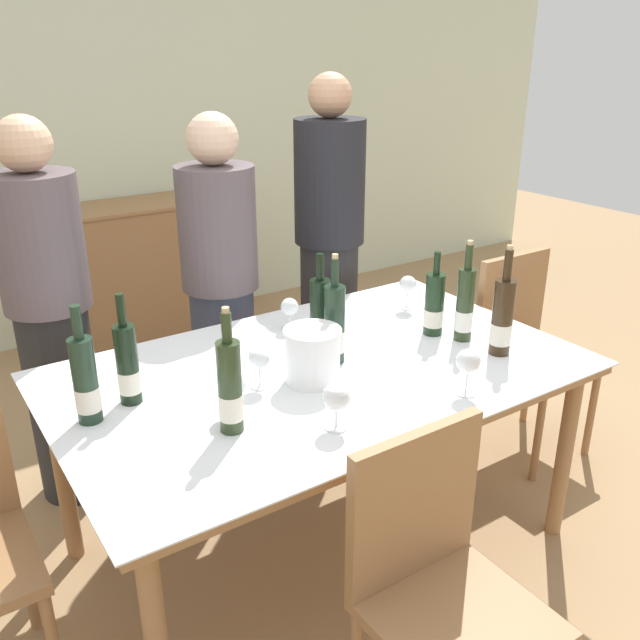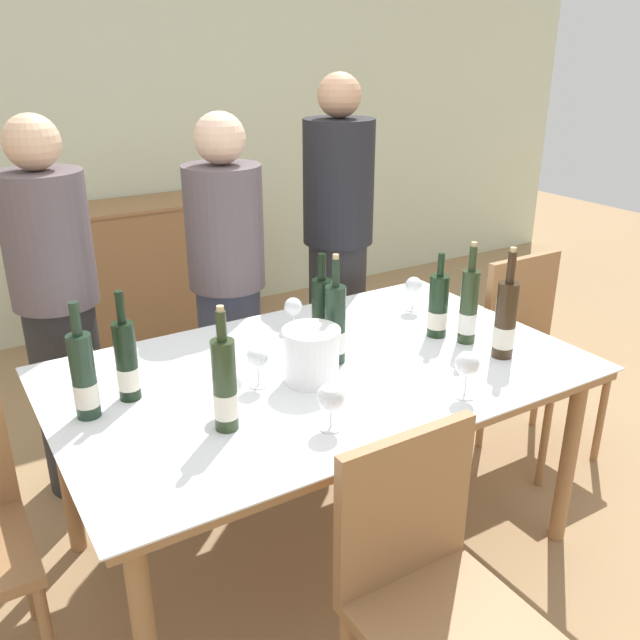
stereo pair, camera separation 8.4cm
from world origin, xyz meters
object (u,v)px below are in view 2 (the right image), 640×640
Objects in this scene: wine_glass_5 at (258,358)px; sideboard_cabinet at (163,268)px; wine_glass_4 at (467,365)px; wine_bottle_2 at (438,308)px; dining_table at (320,384)px; wine_bottle_3 at (469,308)px; person_host at (59,317)px; wine_bottle_7 at (335,326)px; ice_bucket at (311,353)px; wine_bottle_6 at (322,317)px; wine_bottle_1 at (127,363)px; wine_glass_0 at (331,398)px; wine_glass_2 at (293,308)px; person_guest_left at (228,294)px; wine_bottle_0 at (225,387)px; person_guest_right at (338,256)px; wine_glass_3 at (414,287)px; wine_bottle_5 at (505,321)px; chair_near_front at (427,580)px; chair_right_end at (534,345)px; wine_bottle_4 at (84,378)px; wine_glass_1 at (229,383)px.

sideboard_cabinet is at bearing 78.74° from wine_glass_5.
sideboard_cabinet is at bearing 91.32° from wine_glass_4.
dining_table is at bearing -178.97° from wine_bottle_2.
person_host is (-1.27, 0.97, -0.10)m from wine_bottle_3.
dining_table is 4.58× the size of wine_bottle_7.
ice_bucket is at bearing -173.16° from wine_bottle_2.
wine_glass_4 is at bearing -69.69° from wine_bottle_6.
wine_bottle_1 is 0.71m from wine_bottle_7.
wine_bottle_7 is 1.15m from person_host.
wine_bottle_7 reaches higher than wine_glass_4.
wine_glass_0 is 0.76m from wine_glass_2.
wine_bottle_0 is at bearing -114.51° from person_guest_left.
wine_bottle_3 is at bearing -91.27° from person_guest_right.
wine_glass_3 is (0.04, 0.36, -0.03)m from wine_bottle_3.
wine_bottle_5 is 0.45× the size of chair_near_front.
chair_near_front is (-0.78, -1.05, -0.34)m from wine_glass_3.
ice_bucket is 0.86m from person_guest_left.
wine_bottle_0 is 0.43× the size of chair_near_front.
wine_bottle_3 is (0.66, -0.03, 0.04)m from ice_bucket.
wine_glass_4 is (0.20, -0.54, -0.02)m from wine_bottle_6.
wine_bottle_6 is 0.40× the size of chair_right_end.
wine_bottle_4 is (-1.30, 0.08, 0.01)m from wine_bottle_2.
person_guest_right is (1.00, 0.95, -0.01)m from wine_glass_1.
wine_bottle_5 reaches higher than wine_glass_4.
wine_glass_2 is (0.10, 0.36, 0.15)m from dining_table.
person_guest_left is at bearing 83.94° from chair_near_front.
wine_bottle_7 is 0.34m from wine_glass_2.
wine_glass_4 is at bearing -44.07° from ice_bucket.
wine_bottle_7 is 0.32m from wine_glass_5.
chair_right_end is at bearing -30.87° from person_guest_left.
wine_glass_3 is at bearing 7.45° from wine_bottle_4.
wine_bottle_5 is 0.60m from wine_bottle_7.
wine_bottle_6 reaches higher than wine_glass_1.
wine_glass_1 is at bearing -73.90° from person_host.
wine_glass_3 is at bearing 37.82° from wine_glass_0.
person_guest_left is at bearing 100.66° from wine_glass_2.
person_host reaches higher than wine_glass_5.
person_host reaches higher than wine_bottle_0.
wine_bottle_1 is 2.49× the size of wine_glass_3.
wine_glass_3 is at bearing 14.46° from wine_bottle_6.
wine_glass_4 is 0.10× the size of person_guest_left.
person_guest_right reaches higher than wine_glass_3.
wine_bottle_0 is at bearing -104.68° from sideboard_cabinet.
wine_bottle_1 is (-0.19, 0.33, -0.01)m from wine_bottle_0.
wine_bottle_4 reaches higher than wine_glass_5.
wine_bottle_6 is 0.54m from wine_glass_1.
wine_glass_4 reaches higher than chair_near_front.
sideboard_cabinet is 5.92× the size of ice_bucket.
dining_table is at bearing -52.23° from person_host.
wine_bottle_0 is 1.03m from wine_bottle_3.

